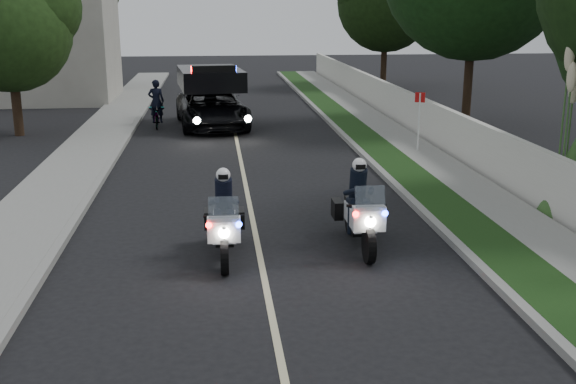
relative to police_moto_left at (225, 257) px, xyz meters
name	(u,v)px	position (x,y,z in m)	size (l,w,h in m)	color
ground	(264,278)	(0.69, -1.19, 0.00)	(120.00, 120.00, 0.00)	black
curb_right	(365,156)	(4.79, 8.81, 0.07)	(0.20, 60.00, 0.15)	gray
grass_verge	(386,156)	(5.49, 8.81, 0.08)	(1.20, 60.00, 0.16)	#193814
sidewalk_right	(424,155)	(6.79, 8.81, 0.08)	(1.40, 60.00, 0.16)	gray
property_wall	(454,134)	(7.79, 8.81, 0.75)	(0.22, 60.00, 1.50)	beige
curb_left	(112,162)	(-3.41, 8.81, 0.07)	(0.20, 60.00, 0.15)	gray
sidewalk_left	(76,163)	(-4.51, 8.81, 0.08)	(2.00, 60.00, 0.16)	gray
building_far	(34,34)	(-9.31, 24.81, 3.50)	(8.00, 6.00, 7.00)	#A8A396
lane_marking	(241,161)	(0.69, 8.81, 0.00)	(0.12, 50.00, 0.01)	#BFB78C
police_moto_left	(225,257)	(0.00, 0.00, 0.00)	(0.74, 2.13, 1.81)	silver
police_moto_right	(359,247)	(2.79, 0.31, 0.00)	(0.77, 2.20, 1.87)	silver
police_suv	(212,127)	(-0.20, 15.55, 0.00)	(2.67, 5.77, 2.81)	black
bicycle	(158,127)	(-2.47, 15.67, 0.00)	(0.62, 1.78, 0.93)	black
cyclist	(158,127)	(-2.47, 15.67, 0.00)	(0.64, 0.43, 1.78)	black
sign_post	(417,155)	(6.69, 9.20, 0.00)	(0.34, 0.34, 2.18)	red
pampas_far	(568,215)	(8.29, 1.99, 0.00)	(1.52, 1.52, 4.34)	beige
tree_right_d	(465,126)	(10.37, 14.63, 0.00)	(7.48, 7.48, 12.46)	#163913
tree_right_e	(383,87)	(10.42, 29.14, 0.00)	(5.92, 5.92, 9.87)	black
tree_left_near	(20,135)	(-7.68, 14.39, 0.00)	(4.69, 4.69, 7.82)	#203F15
tree_left_far	(70,90)	(-8.65, 29.51, 0.00)	(5.81, 5.81, 9.68)	black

